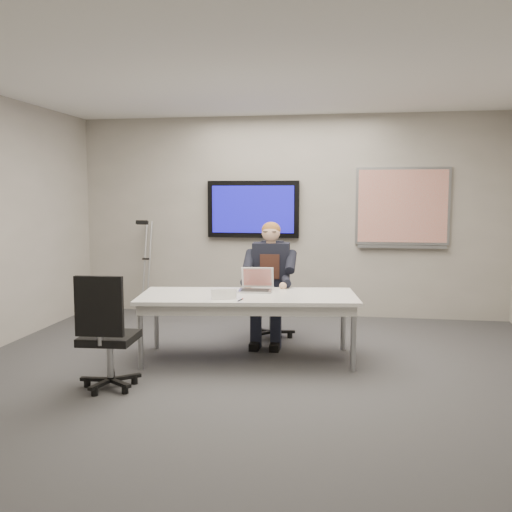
% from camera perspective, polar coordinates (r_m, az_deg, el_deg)
% --- Properties ---
extents(floor, '(6.00, 6.00, 0.02)m').
position_cam_1_polar(floor, '(5.34, -0.22, -12.42)').
color(floor, '#39393C').
rests_on(floor, ground).
extents(ceiling, '(6.00, 6.00, 0.02)m').
position_cam_1_polar(ceiling, '(5.19, -0.24, 18.38)').
color(ceiling, white).
rests_on(ceiling, wall_back).
extents(wall_back, '(6.00, 0.02, 2.80)m').
position_cam_1_polar(wall_back, '(8.05, 3.30, 3.97)').
color(wall_back, '#9B968C').
rests_on(wall_back, ground).
extents(wall_front, '(6.00, 0.02, 2.80)m').
position_cam_1_polar(wall_front, '(2.19, -13.30, -1.89)').
color(wall_front, '#9B968C').
rests_on(wall_front, ground).
extents(conference_table, '(2.32, 1.21, 0.68)m').
position_cam_1_polar(conference_table, '(5.88, -0.81, -4.61)').
color(conference_table, white).
rests_on(conference_table, ground).
extents(tv_display, '(1.30, 0.09, 0.80)m').
position_cam_1_polar(tv_display, '(8.06, -0.29, 4.70)').
color(tv_display, black).
rests_on(tv_display, wall_back).
extents(whiteboard, '(1.25, 0.08, 1.10)m').
position_cam_1_polar(whiteboard, '(8.00, 14.43, 4.72)').
color(whiteboard, '#989BA1').
rests_on(whiteboard, wall_back).
extents(office_chair_far, '(0.58, 0.58, 1.05)m').
position_cam_1_polar(office_chair_far, '(6.85, 1.54, -5.42)').
color(office_chair_far, black).
rests_on(office_chair_far, ground).
extents(office_chair_near, '(0.52, 0.52, 1.03)m').
position_cam_1_polar(office_chair_near, '(5.20, -14.59, -9.44)').
color(office_chair_near, black).
rests_on(office_chair_near, ground).
extents(seated_person, '(0.44, 0.75, 1.39)m').
position_cam_1_polar(seated_person, '(6.56, 1.31, -3.88)').
color(seated_person, '#1D2131').
rests_on(seated_person, office_chair_far).
extents(crutch, '(0.19, 0.68, 1.43)m').
position_cam_1_polar(crutch, '(8.34, -10.87, -0.95)').
color(crutch, '#A9ACB1').
rests_on(crutch, ground).
extents(laptop, '(0.36, 0.34, 0.24)m').
position_cam_1_polar(laptop, '(6.08, 0.02, -2.93)').
color(laptop, '#AFAFB2').
rests_on(laptop, conference_table).
extents(name_tent, '(0.25, 0.14, 0.10)m').
position_cam_1_polar(name_tent, '(5.62, -3.22, -3.81)').
color(name_tent, white).
rests_on(name_tent, conference_table).
extents(pen, '(0.03, 0.14, 0.01)m').
position_cam_1_polar(pen, '(5.54, -1.56, -4.40)').
color(pen, black).
rests_on(pen, conference_table).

